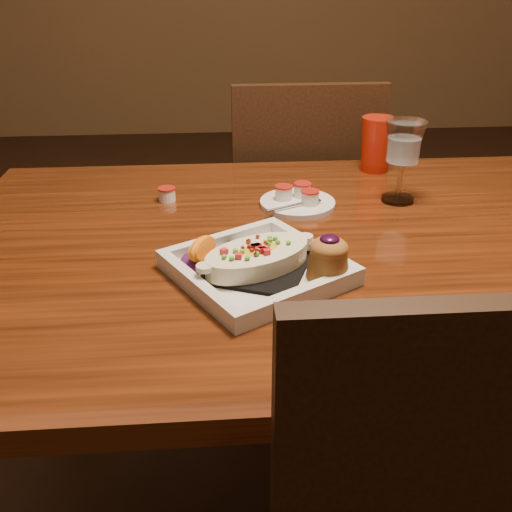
{
  "coord_description": "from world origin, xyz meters",
  "views": [
    {
      "loc": [
        -0.25,
        -0.93,
        1.2
      ],
      "look_at": [
        -0.19,
        -0.1,
        0.77
      ],
      "focal_mm": 40.0,
      "sensor_mm": 36.0,
      "label": 1
    }
  ],
  "objects": [
    {
      "name": "red_tumbler",
      "position": [
        0.14,
        0.37,
        0.81
      ],
      "size": [
        0.08,
        0.08,
        0.13
      ],
      "primitive_type": "cone",
      "color": "#A61B0B",
      "rests_on": "table"
    },
    {
      "name": "plate",
      "position": [
        -0.17,
        -0.13,
        0.78
      ],
      "size": [
        0.33,
        0.33,
        0.08
      ],
      "rotation": [
        0.0,
        0.0,
        0.53
      ],
      "color": "silver",
      "rests_on": "table"
    },
    {
      "name": "goblet",
      "position": [
        0.14,
        0.17,
        0.87
      ],
      "size": [
        0.08,
        0.08,
        0.17
      ],
      "color": "silver",
      "rests_on": "table"
    },
    {
      "name": "saucer",
      "position": [
        -0.08,
        0.16,
        0.76
      ],
      "size": [
        0.16,
        0.16,
        0.11
      ],
      "color": "silver",
      "rests_on": "table"
    },
    {
      "name": "chair_far",
      "position": [
        -0.0,
        0.63,
        0.51
      ],
      "size": [
        0.42,
        0.42,
        0.93
      ],
      "rotation": [
        0.0,
        0.0,
        3.14
      ],
      "color": "black",
      "rests_on": "floor"
    },
    {
      "name": "table",
      "position": [
        0.0,
        0.0,
        0.65
      ],
      "size": [
        1.5,
        0.9,
        0.75
      ],
      "color": "#65290E",
      "rests_on": "floor"
    },
    {
      "name": "creamer_loose",
      "position": [
        -0.35,
        0.21,
        0.76
      ],
      "size": [
        0.04,
        0.04,
        0.03
      ],
      "color": "silver",
      "rests_on": "table"
    }
  ]
}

